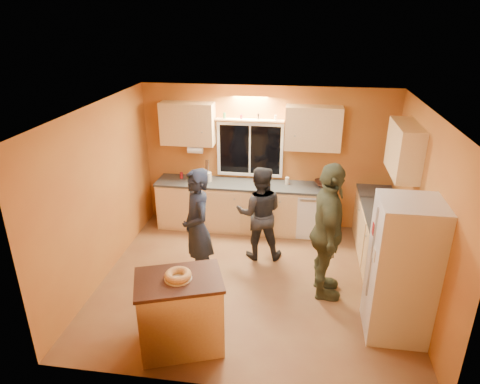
% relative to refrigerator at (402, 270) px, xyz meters
% --- Properties ---
extents(ground, '(4.50, 4.50, 0.00)m').
position_rel_refrigerator_xyz_m(ground, '(-1.89, 0.80, -0.90)').
color(ground, brown).
rests_on(ground, ground).
extents(room_shell, '(4.54, 4.04, 2.61)m').
position_rel_refrigerator_xyz_m(room_shell, '(-1.77, 1.21, 0.72)').
color(room_shell, '#BC7930').
rests_on(room_shell, ground).
extents(back_counter, '(4.23, 0.62, 0.90)m').
position_rel_refrigerator_xyz_m(back_counter, '(-1.88, 2.50, -0.45)').
color(back_counter, tan).
rests_on(back_counter, ground).
extents(right_counter, '(0.62, 1.84, 0.90)m').
position_rel_refrigerator_xyz_m(right_counter, '(0.06, 1.30, -0.45)').
color(right_counter, tan).
rests_on(right_counter, ground).
extents(refrigerator, '(0.72, 0.70, 1.80)m').
position_rel_refrigerator_xyz_m(refrigerator, '(0.00, 0.00, 0.00)').
color(refrigerator, silver).
rests_on(refrigerator, ground).
extents(island, '(1.16, 0.97, 0.96)m').
position_rel_refrigerator_xyz_m(island, '(-2.58, -0.65, -0.41)').
color(island, tan).
rests_on(island, ground).
extents(bundt_pastry, '(0.31, 0.31, 0.09)m').
position_rel_refrigerator_xyz_m(bundt_pastry, '(-2.58, -0.65, 0.10)').
color(bundt_pastry, '#BB7D4D').
rests_on(bundt_pastry, island).
extents(person_left, '(0.69, 0.78, 1.79)m').
position_rel_refrigerator_xyz_m(person_left, '(-2.69, 0.70, -0.01)').
color(person_left, black).
rests_on(person_left, ground).
extents(person_center, '(0.81, 0.66, 1.56)m').
position_rel_refrigerator_xyz_m(person_center, '(-1.88, 1.56, -0.12)').
color(person_center, black).
rests_on(person_center, ground).
extents(person_right, '(0.53, 1.18, 1.98)m').
position_rel_refrigerator_xyz_m(person_right, '(-0.86, 0.66, 0.09)').
color(person_right, '#333824').
rests_on(person_right, ground).
extents(mixing_bowl, '(0.50, 0.50, 0.10)m').
position_rel_refrigerator_xyz_m(mixing_bowl, '(-0.79, 2.55, 0.05)').
color(mixing_bowl, black).
rests_on(mixing_bowl, back_counter).
extents(utensil_crock, '(0.14, 0.14, 0.17)m').
position_rel_refrigerator_xyz_m(utensil_crock, '(-2.93, 2.51, 0.09)').
color(utensil_crock, beige).
rests_on(utensil_crock, back_counter).
extents(potted_plant, '(0.30, 0.26, 0.32)m').
position_rel_refrigerator_xyz_m(potted_plant, '(0.01, 0.67, 0.16)').
color(potted_plant, gray).
rests_on(potted_plant, right_counter).
extents(red_box, '(0.19, 0.16, 0.07)m').
position_rel_refrigerator_xyz_m(red_box, '(0.12, 1.71, 0.04)').
color(red_box, maroon).
rests_on(red_box, right_counter).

